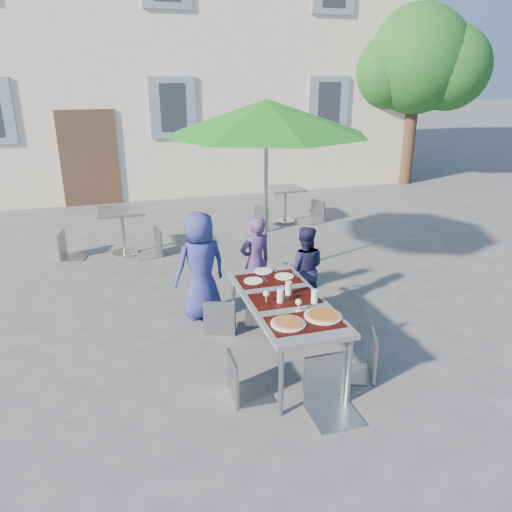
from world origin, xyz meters
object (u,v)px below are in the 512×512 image
object	(u,v)px
bg_chair_l_0	(66,229)
bg_chair_r_0	(152,226)
chair_5	(332,354)
patio_umbrella	(266,118)
dining_table	(285,303)
child_2	(304,269)
child_0	(200,266)
bg_chair_l_1	(265,203)
pizza_near_right	(323,315)
pizza_near_left	(288,323)
chair_3	(242,352)
chair_1	(259,288)
chair_2	(296,270)
bg_chair_r_1	(315,198)
cafe_table_1	(285,199)
chair_4	(366,330)
child_1	(255,262)
cafe_table_0	(122,223)
chair_0	(220,295)

from	to	relation	value
bg_chair_l_0	bg_chair_r_0	bearing A→B (deg)	-11.12
chair_5	patio_umbrella	xyz separation A→B (m)	(0.43, 3.30, 1.79)
dining_table	child_2	bearing A→B (deg)	59.03
child_0	bg_chair_l_1	bearing A→B (deg)	-134.27
pizza_near_right	pizza_near_left	bearing A→B (deg)	-172.69
pizza_near_right	chair_3	bearing A→B (deg)	-179.98
dining_table	chair_1	xyz separation A→B (m)	(-0.00, 0.91, -0.21)
child_0	chair_3	distance (m)	1.84
chair_2	chair_3	world-z (taller)	chair_2
chair_2	chair_3	distance (m)	1.93
pizza_near_left	chair_5	world-z (taller)	chair_5
bg_chair_l_0	bg_chair_r_1	xyz separation A→B (m)	(4.88, 0.81, -0.01)
pizza_near_left	cafe_table_1	size ratio (longest dim) A/B	0.46
chair_5	bg_chair_r_0	size ratio (longest dim) A/B	1.11
pizza_near_right	chair_4	size ratio (longest dim) A/B	0.41
patio_umbrella	chair_3	bearing A→B (deg)	-111.97
chair_5	bg_chair_r_1	bearing A→B (deg)	68.17
patio_umbrella	bg_chair_l_1	world-z (taller)	patio_umbrella
bg_chair_l_0	child_1	bearing A→B (deg)	-46.82
chair_5	bg_chair_l_1	distance (m)	5.80
chair_4	pizza_near_right	bearing A→B (deg)	179.58
patio_umbrella	bg_chair_r_0	bearing A→B (deg)	136.86
bg_chair_r_0	chair_2	bearing A→B (deg)	-60.91
chair_2	bg_chair_r_0	size ratio (longest dim) A/B	1.13
dining_table	chair_1	bearing A→B (deg)	90.09
chair_4	chair_5	xyz separation A→B (m)	(-0.57, -0.42, 0.06)
chair_4	cafe_table_0	bearing A→B (deg)	115.75
cafe_table_0	cafe_table_1	world-z (taller)	cafe_table_0
cafe_table_0	cafe_table_1	size ratio (longest dim) A/B	1.09
chair_4	bg_chair_r_0	xyz separation A→B (m)	(-1.71, 4.35, -0.00)
cafe_table_0	bg_chair_l_1	xyz separation A→B (m)	(2.80, 0.73, -0.04)
chair_0	cafe_table_0	bearing A→B (deg)	106.94
chair_4	cafe_table_1	world-z (taller)	chair_4
pizza_near_left	bg_chair_r_0	size ratio (longest dim) A/B	0.37
patio_umbrella	chair_2	bearing A→B (deg)	-90.70
pizza_near_left	cafe_table_0	world-z (taller)	cafe_table_0
chair_1	cafe_table_1	size ratio (longest dim) A/B	1.15
chair_0	cafe_table_1	distance (m)	4.90
chair_2	patio_umbrella	bearing A→B (deg)	89.30
bg_chair_l_0	bg_chair_r_1	distance (m)	4.95
child_1	bg_chair_r_1	size ratio (longest dim) A/B	1.43
chair_1	bg_chair_l_0	world-z (taller)	bg_chair_l_0
bg_chair_l_0	bg_chair_r_0	distance (m)	1.43
pizza_near_left	patio_umbrella	distance (m)	3.42
pizza_near_left	child_2	bearing A→B (deg)	63.34
pizza_near_left	bg_chair_l_1	world-z (taller)	bg_chair_l_1
dining_table	child_0	distance (m)	1.47
chair_1	chair_2	bearing A→B (deg)	15.18
dining_table	bg_chair_r_0	bearing A→B (deg)	104.77
patio_umbrella	cafe_table_1	world-z (taller)	patio_umbrella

